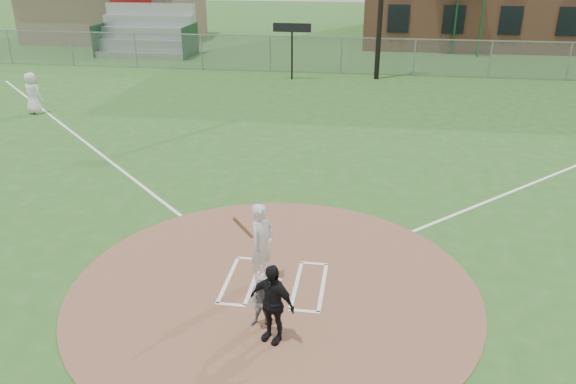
# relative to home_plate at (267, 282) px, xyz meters

# --- Properties ---
(ground) EXTENTS (140.00, 140.00, 0.00)m
(ground) POSITION_rel_home_plate_xyz_m (0.18, -0.14, -0.04)
(ground) COLOR #28581E
(ground) RESTS_ON ground
(dirt_circle) EXTENTS (8.40, 8.40, 0.02)m
(dirt_circle) POSITION_rel_home_plate_xyz_m (0.18, -0.14, -0.03)
(dirt_circle) COLOR brown
(dirt_circle) RESTS_ON ground
(home_plate) EXTENTS (0.61, 0.61, 0.03)m
(home_plate) POSITION_rel_home_plate_xyz_m (0.00, 0.00, 0.00)
(home_plate) COLOR white
(home_plate) RESTS_ON dirt_circle
(foul_line_third) EXTENTS (17.04, 17.04, 0.01)m
(foul_line_third) POSITION_rel_home_plate_xyz_m (-8.82, 8.86, -0.03)
(foul_line_third) COLOR white
(foul_line_third) RESTS_ON ground
(catcher) EXTENTS (0.49, 0.40, 0.96)m
(catcher) POSITION_rel_home_plate_xyz_m (0.21, -1.47, 0.47)
(catcher) COLOR slate
(catcher) RESTS_ON dirt_circle
(umpire) EXTENTS (0.96, 0.69, 1.51)m
(umpire) POSITION_rel_home_plate_xyz_m (0.44, -1.79, 0.74)
(umpire) COLOR black
(umpire) RESTS_ON dirt_circle
(ondeck_player) EXTENTS (0.96, 0.76, 1.73)m
(ondeck_player) POSITION_rel_home_plate_xyz_m (-12.17, 11.65, 0.83)
(ondeck_player) COLOR white
(ondeck_player) RESTS_ON ground
(batters_boxes) EXTENTS (2.08, 1.88, 0.01)m
(batters_boxes) POSITION_rel_home_plate_xyz_m (0.18, 0.01, -0.01)
(batters_boxes) COLOR white
(batters_boxes) RESTS_ON dirt_circle
(batter_at_plate) EXTENTS (0.80, 1.06, 1.78)m
(batter_at_plate) POSITION_rel_home_plate_xyz_m (-0.10, 0.07, 0.86)
(batter_at_plate) COLOR silver
(batter_at_plate) RESTS_ON dirt_circle
(outfield_fence) EXTENTS (56.08, 0.08, 2.03)m
(outfield_fence) POSITION_rel_home_plate_xyz_m (0.18, 21.86, 0.98)
(outfield_fence) COLOR slate
(outfield_fence) RESTS_ON ground
(bleachers) EXTENTS (6.08, 3.20, 3.20)m
(bleachers) POSITION_rel_home_plate_xyz_m (-12.82, 26.06, 1.55)
(bleachers) COLOR #B7BABF
(bleachers) RESTS_ON ground
(clubhouse) EXTENTS (12.20, 8.71, 6.23)m
(clubhouse) POSITION_rel_home_plate_xyz_m (-17.82, 32.86, 2.35)
(clubhouse) COLOR gray
(clubhouse) RESTS_ON ground
(scoreboard_sign) EXTENTS (2.00, 0.10, 2.93)m
(scoreboard_sign) POSITION_rel_home_plate_xyz_m (-2.32, 20.06, 2.35)
(scoreboard_sign) COLOR black
(scoreboard_sign) RESTS_ON ground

